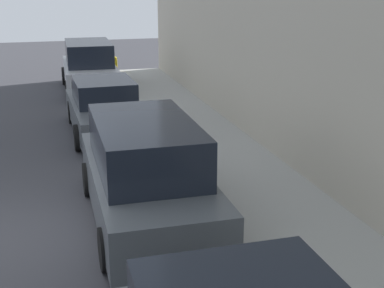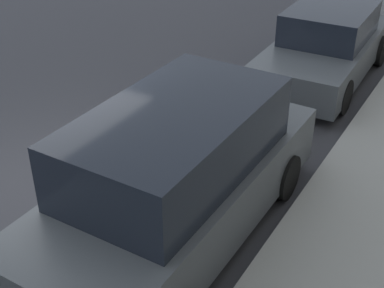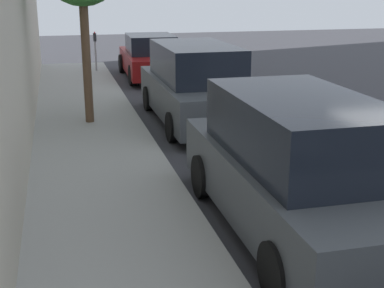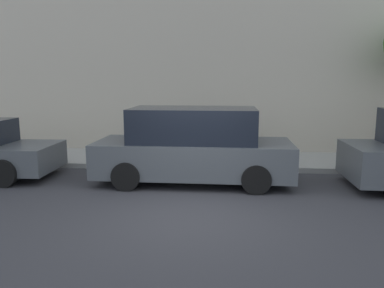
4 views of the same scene
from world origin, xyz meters
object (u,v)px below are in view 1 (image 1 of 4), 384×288
parked_sedan_fourth (105,109)px  fire_hydrant (115,64)px  parked_minivan_fifth (89,67)px  parked_minivan_third (146,174)px

parked_sedan_fourth → fire_hydrant: 9.53m
parked_sedan_fourth → parked_minivan_fifth: size_ratio=0.92×
parked_minivan_third → parked_minivan_fifth: 12.20m
parked_sedan_fourth → parked_minivan_fifth: parked_minivan_fifth is taller
parked_sedan_fourth → fire_hydrant: size_ratio=6.60×
parked_minivan_fifth → parked_sedan_fourth: bearing=-91.2°
fire_hydrant → parked_minivan_fifth: bearing=-114.0°
parked_minivan_third → parked_sedan_fourth: 5.99m
parked_minivan_fifth → fire_hydrant: (1.42, 3.19, -0.43)m
parked_minivan_fifth → parked_minivan_third: bearing=-90.4°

